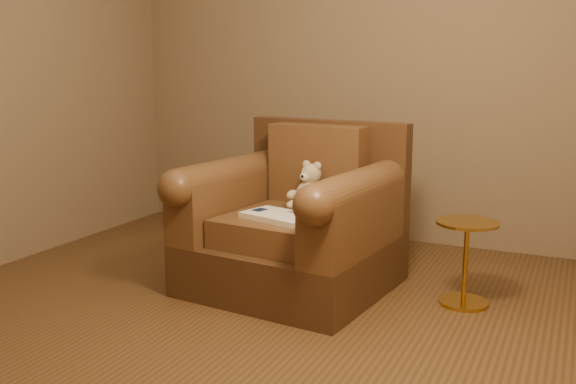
% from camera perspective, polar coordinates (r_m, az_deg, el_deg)
% --- Properties ---
extents(floor, '(4.00, 4.00, 0.00)m').
position_cam_1_polar(floor, '(3.46, -3.97, -11.64)').
color(floor, brown).
rests_on(floor, ground).
extents(armchair, '(1.21, 1.16, 1.00)m').
position_cam_1_polar(armchair, '(3.92, 0.71, -2.94)').
color(armchair, '#432A16').
rests_on(armchair, floor).
extents(teddy_bear, '(0.22, 0.25, 0.30)m').
position_cam_1_polar(teddy_bear, '(3.94, 1.81, 0.14)').
color(teddy_bear, tan).
rests_on(teddy_bear, armchair).
extents(guidebook, '(0.47, 0.35, 0.03)m').
position_cam_1_polar(guidebook, '(3.68, -0.83, -2.17)').
color(guidebook, beige).
rests_on(guidebook, armchair).
extents(side_table, '(0.35, 0.35, 0.49)m').
position_cam_1_polar(side_table, '(3.78, 15.51, -5.85)').
color(side_table, gold).
rests_on(side_table, floor).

